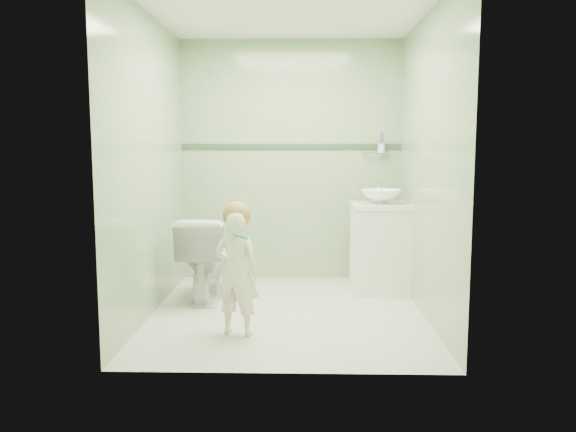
{
  "coord_description": "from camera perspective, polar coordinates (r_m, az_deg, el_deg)",
  "views": [
    {
      "loc": [
        0.12,
        -4.55,
        1.37
      ],
      "look_at": [
        0.0,
        0.15,
        0.78
      ],
      "focal_mm": 35.76,
      "sensor_mm": 36.0,
      "label": 1
    }
  ],
  "objects": [
    {
      "name": "basin",
      "position": [
        5.32,
        9.23,
        1.93
      ],
      "size": [
        0.37,
        0.37,
        0.13
      ],
      "primitive_type": "imported",
      "color": "white",
      "rests_on": "counter"
    },
    {
      "name": "trim_stripe",
      "position": [
        5.79,
        0.27,
        6.95
      ],
      "size": [
        2.2,
        0.02,
        0.05
      ],
      "primitive_type": "cube",
      "color": "#2F4C33",
      "rests_on": "room_shell"
    },
    {
      "name": "toddler",
      "position": [
        4.14,
        -5.11,
        -5.69
      ],
      "size": [
        0.37,
        0.29,
        0.9
      ],
      "primitive_type": "imported",
      "rotation": [
        0.0,
        0.0,
        2.88
      ],
      "color": "silver",
      "rests_on": "ground"
    },
    {
      "name": "vanity",
      "position": [
        5.39,
        9.13,
        -3.31
      ],
      "size": [
        0.52,
        0.5,
        0.8
      ],
      "primitive_type": "cube",
      "color": "silver",
      "rests_on": "ground"
    },
    {
      "name": "teal_toothbrush",
      "position": [
        3.94,
        -4.83,
        -1.95
      ],
      "size": [
        0.11,
        0.14,
        0.08
      ],
      "color": "#188D66",
      "rests_on": "toddler"
    },
    {
      "name": "room_shell",
      "position": [
        4.56,
        -0.05,
        5.01
      ],
      "size": [
        2.5,
        2.54,
        2.4
      ],
      "color": "#7AA877",
      "rests_on": "ground"
    },
    {
      "name": "faucet",
      "position": [
        5.5,
        8.99,
        2.93
      ],
      "size": [
        0.03,
        0.13,
        0.18
      ],
      "color": "silver",
      "rests_on": "counter"
    },
    {
      "name": "ground",
      "position": [
        4.75,
        -0.05,
        -9.6
      ],
      "size": [
        2.5,
        2.5,
        0.0
      ],
      "primitive_type": "plane",
      "color": "beige",
      "rests_on": "ground"
    },
    {
      "name": "cup_holder",
      "position": [
        5.79,
        9.19,
        6.67
      ],
      "size": [
        0.26,
        0.07,
        0.21
      ],
      "color": "silver",
      "rests_on": "room_shell"
    },
    {
      "name": "hair_cap",
      "position": [
        4.09,
        -5.14,
        0.08
      ],
      "size": [
        0.2,
        0.2,
        0.2
      ],
      "primitive_type": "sphere",
      "color": "#9E7039",
      "rests_on": "toddler"
    },
    {
      "name": "counter",
      "position": [
        5.33,
        9.21,
        1.03
      ],
      "size": [
        0.54,
        0.52,
        0.04
      ],
      "primitive_type": "cube",
      "color": "white",
      "rests_on": "vanity"
    },
    {
      "name": "toilet",
      "position": [
        5.11,
        -8.27,
        -4.17
      ],
      "size": [
        0.42,
        0.73,
        0.74
      ],
      "primitive_type": "imported",
      "rotation": [
        0.0,
        0.0,
        3.14
      ],
      "color": "white",
      "rests_on": "ground"
    }
  ]
}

